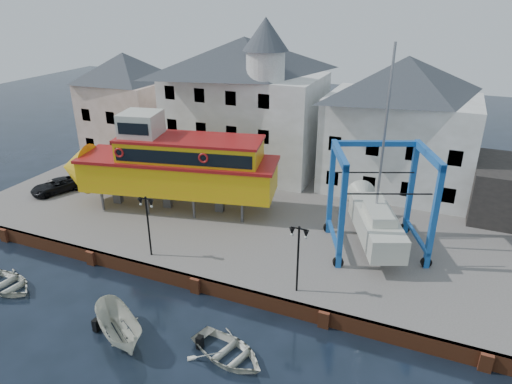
% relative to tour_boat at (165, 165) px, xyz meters
% --- Properties ---
extents(ground, '(140.00, 140.00, 0.00)m').
position_rel_tour_boat_xyz_m(ground, '(6.99, -7.88, -4.59)').
color(ground, black).
rests_on(ground, ground).
extents(hardstanding, '(44.00, 22.00, 1.00)m').
position_rel_tour_boat_xyz_m(hardstanding, '(6.99, 3.12, -4.09)').
color(hardstanding, '#615C57').
rests_on(hardstanding, ground).
extents(quay_wall, '(44.00, 0.47, 1.00)m').
position_rel_tour_boat_xyz_m(quay_wall, '(6.99, -7.77, -4.09)').
color(quay_wall, brown).
rests_on(quay_wall, ground).
extents(building_pink, '(8.00, 7.00, 10.30)m').
position_rel_tour_boat_xyz_m(building_pink, '(-11.01, 10.12, 1.56)').
color(building_pink, tan).
rests_on(building_pink, hardstanding).
extents(building_white_main, '(14.00, 8.30, 14.00)m').
position_rel_tour_boat_xyz_m(building_white_main, '(2.12, 10.52, 2.76)').
color(building_white_main, beige).
rests_on(building_white_main, hardstanding).
extents(building_white_right, '(12.00, 8.00, 11.20)m').
position_rel_tour_boat_xyz_m(building_white_right, '(15.99, 11.12, 2.01)').
color(building_white_right, beige).
rests_on(building_white_right, hardstanding).
extents(lamp_post_left, '(1.12, 0.32, 4.20)m').
position_rel_tour_boat_xyz_m(lamp_post_left, '(2.99, -6.68, -0.41)').
color(lamp_post_left, black).
rests_on(lamp_post_left, hardstanding).
extents(lamp_post_right, '(1.12, 0.32, 4.20)m').
position_rel_tour_boat_xyz_m(lamp_post_right, '(12.99, -6.68, -0.41)').
color(lamp_post_right, black).
rests_on(lamp_post_right, hardstanding).
extents(tour_boat, '(17.95, 7.76, 7.61)m').
position_rel_tour_boat_xyz_m(tour_boat, '(0.00, 0.00, 0.00)').
color(tour_boat, '#59595E').
rests_on(tour_boat, hardstanding).
extents(travel_lift, '(7.53, 8.94, 13.23)m').
position_rel_tour_boat_xyz_m(travel_lift, '(15.96, 0.57, -1.38)').
color(travel_lift, '#17549E').
rests_on(travel_lift, hardstanding).
extents(van, '(3.42, 4.53, 1.14)m').
position_rel_tour_boat_xyz_m(van, '(-10.42, -1.29, -3.01)').
color(van, black).
rests_on(van, hardstanding).
extents(motorboat_a, '(4.84, 3.99, 1.79)m').
position_rel_tour_boat_xyz_m(motorboat_a, '(5.40, -13.03, -4.59)').
color(motorboat_a, silver).
rests_on(motorboat_a, ground).
extents(motorboat_b, '(4.92, 4.12, 0.87)m').
position_rel_tour_boat_xyz_m(motorboat_b, '(11.18, -12.01, -4.59)').
color(motorboat_b, silver).
rests_on(motorboat_b, ground).
extents(motorboat_d, '(4.59, 3.55, 0.87)m').
position_rel_tour_boat_xyz_m(motorboat_d, '(-4.03, -12.13, -4.59)').
color(motorboat_d, silver).
rests_on(motorboat_d, ground).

